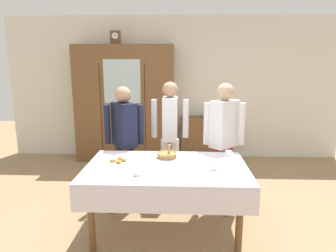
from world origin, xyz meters
TOP-DOWN VIEW (x-y plane):
  - ground_plane at (0.00, 0.00)m, footprint 12.00×12.00m
  - back_wall at (0.00, 2.65)m, footprint 6.40×0.10m
  - dining_table at (0.00, -0.24)m, footprint 1.72×1.07m
  - wall_cabinet at (-0.90, 2.35)m, footprint 1.83×0.46m
  - mantel_clock at (-1.04, 2.35)m, footprint 0.18×0.11m
  - bookshelf_low at (0.62, 2.41)m, footprint 0.92×0.35m
  - book_stack at (0.62, 2.41)m, footprint 0.16×0.22m
  - tea_cup_far_left at (0.49, -0.31)m, footprint 0.13×0.13m
  - tea_cup_near_right at (0.71, 0.18)m, footprint 0.13×0.13m
  - tea_cup_mid_right at (-0.27, -0.50)m, footprint 0.13×0.13m
  - bread_basket at (-0.01, 0.09)m, footprint 0.24×0.24m
  - pastry_plate at (-0.53, -0.12)m, footprint 0.28×0.28m
  - spoon_far_right at (0.61, -0.47)m, footprint 0.12×0.02m
  - spoon_center at (-0.24, -0.20)m, footprint 0.12×0.02m
  - spoon_near_left at (0.54, -0.15)m, footprint 0.12×0.02m
  - person_beside_shelf at (-0.00, 0.87)m, footprint 0.52×0.36m
  - person_behind_table_left at (-0.59, 0.59)m, footprint 0.52×0.41m
  - person_behind_table_right at (0.70, 0.51)m, footprint 0.52×0.40m

SIDE VIEW (x-z plane):
  - ground_plane at x=0.00m, z-range 0.00..0.00m
  - bookshelf_low at x=0.62m, z-range 0.00..0.82m
  - dining_table at x=0.00m, z-range 0.29..1.06m
  - spoon_far_right at x=0.61m, z-range 0.77..0.78m
  - spoon_center at x=-0.24m, z-range 0.77..0.78m
  - spoon_near_left at x=0.54m, z-range 0.77..0.78m
  - pastry_plate at x=-0.53m, z-range 0.76..0.81m
  - tea_cup_far_left at x=0.49m, z-range 0.77..0.83m
  - tea_cup_near_right at x=0.71m, z-range 0.77..0.83m
  - tea_cup_mid_right at x=-0.27m, z-range 0.77..0.83m
  - bread_basket at x=-0.01m, z-range 0.73..0.89m
  - book_stack at x=0.62m, z-range 0.82..0.89m
  - person_behind_table_left at x=-0.59m, z-range 0.16..1.71m
  - person_beside_shelf at x=0.00m, z-range 0.17..1.76m
  - person_behind_table_right at x=0.70m, z-range 0.17..1.77m
  - wall_cabinet at x=-0.90m, z-range 0.00..2.16m
  - back_wall at x=0.00m, z-range 0.00..2.70m
  - mantel_clock at x=-1.04m, z-range 2.16..2.40m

